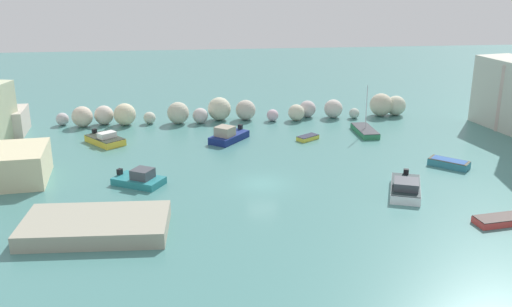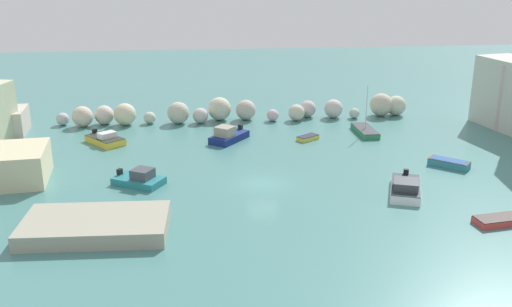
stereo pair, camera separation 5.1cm
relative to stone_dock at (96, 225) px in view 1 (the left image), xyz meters
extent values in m
plane|color=#457E7A|center=(12.70, 8.00, -0.57)|extent=(160.00, 160.00, 0.00)
cube|color=beige|center=(-9.55, 10.93, 0.87)|extent=(8.22, 6.84, 2.88)
sphere|color=#B6B2B6|center=(-8.10, 28.91, 0.17)|extent=(1.47, 1.47, 1.47)
sphere|color=beige|center=(-5.68, 28.07, 0.62)|extent=(2.37, 2.37, 2.37)
sphere|color=beige|center=(-3.35, 28.83, 0.54)|extent=(2.21, 2.21, 2.21)
sphere|color=beige|center=(-0.90, 28.23, 0.71)|extent=(2.55, 2.55, 2.55)
sphere|color=beige|center=(1.87, 28.54, 0.13)|extent=(1.40, 1.40, 1.40)
sphere|color=#BBB9A2|center=(5.22, 28.24, 0.70)|extent=(2.54, 2.54, 2.54)
sphere|color=beige|center=(7.79, 28.08, 0.34)|extent=(1.81, 1.81, 1.81)
sphere|color=beige|center=(10.08, 29.22, 0.81)|extent=(2.76, 2.76, 2.76)
sphere|color=#B9B1A2|center=(13.21, 29.05, 0.63)|extent=(2.40, 2.40, 2.40)
sphere|color=beige|center=(16.35, 28.10, 0.14)|extent=(1.41, 1.41, 1.41)
sphere|color=beige|center=(19.18, 28.01, 0.41)|extent=(1.95, 1.95, 1.95)
sphere|color=#BFB4B4|center=(20.83, 29.53, 0.44)|extent=(2.02, 2.02, 2.02)
sphere|color=beige|center=(23.88, 28.85, 0.55)|extent=(2.23, 2.23, 2.23)
sphere|color=#B5C3B8|center=(26.34, 28.25, 0.05)|extent=(1.24, 1.24, 1.24)
sphere|color=beige|center=(29.90, 29.09, 0.82)|extent=(2.77, 2.77, 2.77)
sphere|color=beige|center=(31.82, 29.17, 0.64)|extent=(2.42, 2.42, 2.42)
cube|color=#9B9986|center=(0.00, 0.00, 0.00)|extent=(10.18, 6.04, 1.13)
cube|color=teal|center=(2.20, 9.02, -0.26)|extent=(4.75, 4.09, 0.61)
cube|color=#3F444C|center=(2.57, 8.81, 0.46)|extent=(2.17, 2.16, 0.82)
cube|color=black|center=(0.54, 9.97, 0.30)|extent=(0.53, 0.56, 0.50)
cube|color=#2E7E51|center=(25.74, 21.70, -0.28)|extent=(1.92, 5.01, 0.57)
cube|color=#2B2E34|center=(25.74, 21.70, 0.03)|extent=(1.89, 4.91, 0.06)
cylinder|color=silver|center=(25.74, 21.70, 2.42)|extent=(0.10, 0.10, 4.84)
cube|color=gold|center=(-2.26, 21.22, -0.24)|extent=(4.56, 4.88, 0.66)
cube|color=#2A3127|center=(-2.26, 21.22, 0.12)|extent=(4.47, 4.78, 0.06)
cube|color=silver|center=(-1.99, 20.88, 0.41)|extent=(2.05, 1.95, 0.64)
cube|color=black|center=(-3.55, 22.82, 0.34)|extent=(0.57, 0.56, 0.50)
cube|color=navy|center=(10.67, 20.77, -0.20)|extent=(4.58, 5.01, 0.73)
cube|color=#9E937F|center=(10.20, 20.17, 0.66)|extent=(2.37, 2.34, 0.99)
cube|color=black|center=(12.01, 22.49, 0.41)|extent=(0.57, 0.55, 0.50)
cube|color=teal|center=(30.32, 10.32, -0.26)|extent=(3.63, 3.49, 0.62)
cube|color=#2A2B1F|center=(30.32, 10.32, 0.08)|extent=(3.56, 3.42, 0.06)
cube|color=#234C93|center=(30.32, 10.32, 0.09)|extent=(3.08, 2.96, 0.08)
cube|color=white|center=(24.06, 4.63, -0.22)|extent=(4.02, 5.78, 0.70)
cube|color=#1F2E31|center=(24.06, 4.63, 0.17)|extent=(3.94, 5.67, 0.06)
cube|color=#3F444C|center=(23.76, 3.83, 0.49)|extent=(2.49, 2.55, 0.71)
cube|color=black|center=(24.93, 6.98, 0.39)|extent=(0.54, 0.49, 0.50)
cube|color=#CA3C38|center=(29.04, -1.66, -0.33)|extent=(4.35, 2.09, 0.47)
cube|color=#2E221E|center=(29.04, -1.66, -0.07)|extent=(4.26, 2.05, 0.06)
cube|color=#D9CE41|center=(19.02, 20.14, -0.36)|extent=(2.62, 2.32, 0.41)
cube|color=#1F2235|center=(19.02, 20.14, -0.12)|extent=(2.56, 2.27, 0.06)
camera|label=1|loc=(7.09, -37.25, 17.41)|focal=40.22mm
camera|label=2|loc=(7.14, -37.26, 17.41)|focal=40.22mm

